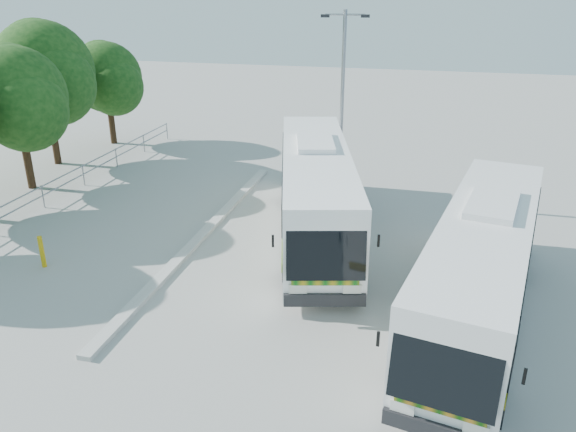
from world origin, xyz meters
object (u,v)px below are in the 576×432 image
(tree_far_c, at_px, (17,97))
(coach_adjacent, at_px, (481,265))
(tree_far_d, at_px, (45,71))
(bollard, at_px, (42,252))
(tree_far_e, at_px, (107,78))
(lamppost, at_px, (342,100))
(coach_main, at_px, (316,190))

(tree_far_c, bearing_deg, coach_adjacent, -18.55)
(tree_far_d, relative_size, bollard, 6.56)
(bollard, bearing_deg, tree_far_e, 112.02)
(coach_adjacent, bearing_deg, lamppost, 132.51)
(tree_far_c, xyz_separation_m, tree_far_d, (-1.19, 3.70, 0.56))
(tree_far_e, xyz_separation_m, bollard, (6.08, -15.04, -3.33))
(tree_far_c, bearing_deg, tree_far_e, 93.54)
(coach_adjacent, bearing_deg, tree_far_c, 172.39)
(coach_main, bearing_deg, tree_far_e, 130.45)
(tree_far_d, xyz_separation_m, lamppost, (15.31, -1.49, -0.43))
(tree_far_d, height_order, lamppost, lamppost)
(coach_adjacent, relative_size, lamppost, 1.43)
(tree_far_e, relative_size, bollard, 5.30)
(coach_adjacent, xyz_separation_m, bollard, (-13.92, -0.30, -1.14))
(coach_main, height_order, bollard, coach_main)
(tree_far_c, relative_size, bollard, 5.80)
(lamppost, bearing_deg, bollard, -142.06)
(bollard, bearing_deg, tree_far_c, 129.18)
(coach_main, height_order, lamppost, lamppost)
(tree_far_e, xyz_separation_m, coach_main, (14.40, -10.12, -2.10))
(coach_main, xyz_separation_m, bollard, (-8.31, -4.93, -1.23))
(tree_far_c, xyz_separation_m, bollard, (5.58, -6.84, -3.70))
(coach_adjacent, bearing_deg, coach_main, 151.44)
(tree_far_e, bearing_deg, tree_far_c, -86.46)
(tree_far_d, distance_m, tree_far_e, 4.65)
(tree_far_c, relative_size, tree_far_d, 0.88)
(tree_far_d, height_order, coach_main, tree_far_d)
(tree_far_c, xyz_separation_m, coach_adjacent, (19.50, -6.54, -2.56))
(tree_far_d, relative_size, lamppost, 0.92)
(coach_main, relative_size, lamppost, 1.51)
(tree_far_e, bearing_deg, bollard, -67.98)
(tree_far_d, distance_m, coach_adjacent, 23.30)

